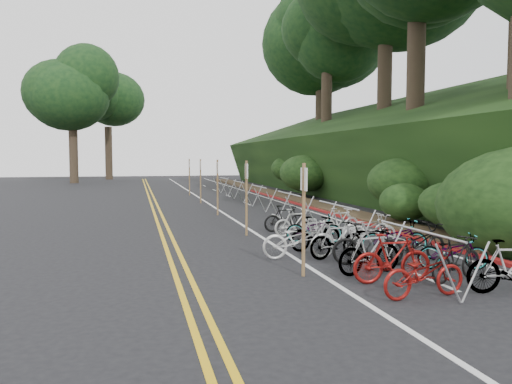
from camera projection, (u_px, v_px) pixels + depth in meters
ground at (268, 269)px, 11.65m from camera, size 120.00×120.00×0.00m
road_markings at (222, 217)px, 21.58m from camera, size 7.47×80.00×0.01m
red_curb at (317, 209)px, 24.61m from camera, size 0.25×28.00×0.10m
embankment at (383, 158)px, 32.96m from camera, size 14.30×48.14×9.11m
tree_cluster at (322, 0)px, 34.36m from camera, size 34.27×55.56×21.66m
bike_rack_front at (418, 244)px, 10.23m from camera, size 1.12×3.08×1.13m
bike_racks_rest at (259, 192)px, 24.89m from camera, size 1.14×23.00×1.17m
signpost_near at (304, 212)px, 10.85m from camera, size 0.08×0.40×2.48m
signposts_rest at (208, 180)px, 25.26m from camera, size 0.08×18.40×2.50m
bike_front at (299, 239)px, 12.83m from camera, size 0.76×1.94×1.00m
bike_valet at (373, 240)px, 12.89m from camera, size 3.16×10.39×1.05m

